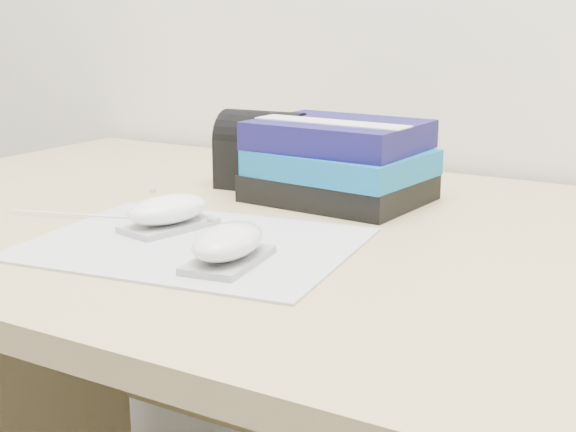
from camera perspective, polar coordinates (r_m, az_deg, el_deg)
The scene contains 7 objects.
desk at distance 1.06m, azimuth 8.46°, elevation -13.02°, with size 1.60×0.80×0.73m.
mousepad at distance 0.89m, azimuth -6.71°, elevation -1.97°, with size 0.35×0.27×0.00m, color #9999A1.
mouse_rear at distance 0.95m, azimuth -8.50°, elevation 0.28°, with size 0.08×0.12×0.05m.
mouse_front at distance 0.81m, azimuth -4.27°, elevation -2.04°, with size 0.08×0.12×0.05m.
usb_cable at distance 1.03m, azimuth -14.45°, elevation 0.08°, with size 0.00×0.00×0.20m, color white.
book_stack at distance 1.09m, azimuth 3.69°, elevation 3.88°, with size 0.24×0.20×0.11m.
pouch at distance 1.17m, azimuth -1.75°, elevation 4.67°, with size 0.13×0.10×0.11m.
Camera 1 is at (0.34, 0.76, 0.98)m, focal length 50.00 mm.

